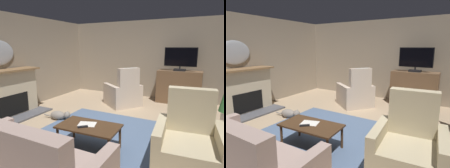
% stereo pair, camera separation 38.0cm
% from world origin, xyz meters
% --- Properties ---
extents(ground_plane, '(6.67, 7.18, 0.04)m').
position_xyz_m(ground_plane, '(0.00, 0.00, -0.02)').
color(ground_plane, tan).
extents(wall_back, '(6.67, 0.10, 2.62)m').
position_xyz_m(wall_back, '(0.00, 3.34, 1.31)').
color(wall_back, gray).
rests_on(wall_back, ground_plane).
extents(wall_left, '(0.10, 7.18, 2.62)m').
position_xyz_m(wall_left, '(-3.09, 0.00, 1.31)').
color(wall_left, gray).
rests_on(wall_left, ground_plane).
extents(rug_central, '(2.52, 2.13, 0.01)m').
position_xyz_m(rug_central, '(-0.19, 0.10, 0.01)').
color(rug_central, slate).
rests_on(rug_central, ground_plane).
extents(fireplace, '(0.86, 1.66, 1.19)m').
position_xyz_m(fireplace, '(-2.76, -0.12, 0.57)').
color(fireplace, '#4C4C51').
rests_on(fireplace, ground_plane).
extents(tv_cabinet, '(1.30, 0.56, 1.02)m').
position_xyz_m(tv_cabinet, '(0.93, 2.99, 0.49)').
color(tv_cabinet, '#4A3523').
rests_on(tv_cabinet, ground_plane).
extents(television, '(0.94, 0.20, 0.71)m').
position_xyz_m(television, '(0.93, 2.94, 1.40)').
color(television, black).
rests_on(television, tv_cabinet).
extents(coffee_table, '(1.09, 0.62, 0.43)m').
position_xyz_m(coffee_table, '(-0.07, -0.58, 0.39)').
color(coffee_table, '#422B19').
rests_on(coffee_table, ground_plane).
extents(tv_remote, '(0.16, 0.15, 0.02)m').
position_xyz_m(tv_remote, '(-0.12, -0.69, 0.45)').
color(tv_remote, black).
rests_on(tv_remote, coffee_table).
extents(folded_newspaper, '(0.35, 0.30, 0.01)m').
position_xyz_m(folded_newspaper, '(-0.13, -0.55, 0.44)').
color(folded_newspaper, silver).
rests_on(folded_newspaper, coffee_table).
extents(sofa_floral, '(2.01, 0.86, 0.99)m').
position_xyz_m(sofa_floral, '(-0.20, -1.74, 0.33)').
color(sofa_floral, '#A3897F').
rests_on(sofa_floral, ground_plane).
extents(armchair_beside_cabinet, '(1.02, 0.98, 1.14)m').
position_xyz_m(armchair_beside_cabinet, '(1.50, -0.37, 0.35)').
color(armchair_beside_cabinet, tan).
rests_on(armchair_beside_cabinet, ground_plane).
extents(armchair_by_fireplace, '(1.26, 1.25, 1.18)m').
position_xyz_m(armchair_by_fireplace, '(-0.52, 2.00, 0.35)').
color(armchair_by_fireplace, '#C6B29E').
rests_on(armchair_by_fireplace, ground_plane).
extents(cat, '(0.73, 0.29, 0.24)m').
position_xyz_m(cat, '(-1.46, 0.24, 0.11)').
color(cat, gray).
rests_on(cat, ground_plane).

